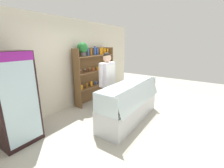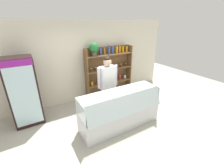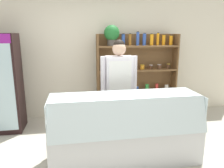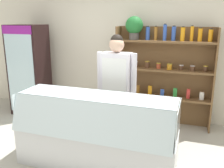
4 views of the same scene
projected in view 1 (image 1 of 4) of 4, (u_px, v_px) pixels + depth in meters
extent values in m
plane|color=#B7B2A3|center=(124.00, 122.00, 3.91)|extent=(12.00, 12.00, 0.00)
cube|color=silver|center=(69.00, 65.00, 4.62)|extent=(6.80, 0.10, 2.70)
cube|color=black|center=(14.00, 100.00, 2.89)|extent=(0.71, 0.56, 1.86)
cube|color=silver|center=(22.00, 103.00, 2.74)|extent=(0.63, 0.01, 1.66)
cube|color=#8C1E8C|center=(14.00, 57.00, 2.52)|extent=(0.67, 0.01, 0.16)
cylinder|color=red|center=(14.00, 134.00, 2.77)|extent=(0.06, 0.06, 0.20)
cylinder|color=orange|center=(25.00, 130.00, 2.93)|extent=(0.06, 0.06, 0.18)
cylinder|color=red|center=(34.00, 125.00, 3.09)|extent=(0.06, 0.06, 0.18)
cylinder|color=#9E6623|center=(8.00, 111.00, 2.63)|extent=(0.07, 0.07, 0.19)
cylinder|color=purple|center=(17.00, 109.00, 2.75)|extent=(0.06, 0.06, 0.16)
cylinder|color=#3356B2|center=(25.00, 106.00, 2.86)|extent=(0.06, 0.06, 0.16)
cylinder|color=red|center=(32.00, 104.00, 2.98)|extent=(0.07, 0.07, 0.14)
cylinder|color=#3356B2|center=(2.00, 84.00, 2.50)|extent=(0.07, 0.07, 0.20)
cylinder|color=red|center=(12.00, 83.00, 2.62)|extent=(0.05, 0.05, 0.18)
cylinder|color=orange|center=(21.00, 82.00, 2.74)|extent=(0.05, 0.05, 0.14)
cylinder|color=orange|center=(29.00, 79.00, 2.85)|extent=(0.05, 0.05, 0.19)
cube|color=brown|center=(93.00, 74.00, 5.30)|extent=(1.77, 0.02, 1.84)
cube|color=brown|center=(77.00, 80.00, 4.52)|extent=(0.03, 0.28, 1.84)
cube|color=brown|center=(110.00, 71.00, 5.92)|extent=(0.03, 0.28, 1.84)
cube|color=brown|center=(96.00, 85.00, 5.32)|extent=(1.71, 0.28, 0.04)
cube|color=brown|center=(95.00, 71.00, 5.18)|extent=(1.71, 0.28, 0.04)
cube|color=brown|center=(95.00, 56.00, 5.05)|extent=(1.71, 0.28, 0.04)
cylinder|color=#4C4742|center=(83.00, 54.00, 4.57)|extent=(0.18, 0.18, 0.12)
sphere|color=#206C2D|center=(83.00, 48.00, 4.52)|extent=(0.32, 0.32, 0.32)
cylinder|color=#3356B2|center=(88.00, 52.00, 4.77)|extent=(0.07, 0.07, 0.23)
cylinder|color=black|center=(88.00, 48.00, 4.72)|extent=(0.05, 0.05, 0.02)
cylinder|color=#9E6623|center=(91.00, 52.00, 4.88)|extent=(0.06, 0.06, 0.24)
cylinder|color=black|center=(91.00, 48.00, 4.84)|extent=(0.04, 0.04, 0.02)
cylinder|color=#3356B2|center=(95.00, 51.00, 4.99)|extent=(0.07, 0.07, 0.28)
cylinder|color=black|center=(94.00, 47.00, 4.96)|extent=(0.04, 0.04, 0.02)
cylinder|color=#3356B2|center=(97.00, 51.00, 5.13)|extent=(0.08, 0.08, 0.24)
cylinder|color=black|center=(97.00, 47.00, 5.09)|extent=(0.05, 0.05, 0.02)
cylinder|color=orange|center=(101.00, 51.00, 5.24)|extent=(0.07, 0.07, 0.23)
cylinder|color=black|center=(100.00, 48.00, 5.21)|extent=(0.05, 0.05, 0.02)
cylinder|color=orange|center=(103.00, 51.00, 5.37)|extent=(0.06, 0.06, 0.25)
cylinder|color=black|center=(103.00, 47.00, 5.33)|extent=(0.04, 0.04, 0.02)
cylinder|color=orange|center=(105.00, 51.00, 5.48)|extent=(0.07, 0.07, 0.22)
cylinder|color=black|center=(105.00, 48.00, 5.45)|extent=(0.05, 0.05, 0.02)
cylinder|color=orange|center=(107.00, 51.00, 5.62)|extent=(0.07, 0.07, 0.20)
cylinder|color=black|center=(108.00, 48.00, 5.58)|extent=(0.05, 0.05, 0.02)
cylinder|color=brown|center=(81.00, 72.00, 4.60)|extent=(0.07, 0.07, 0.10)
cylinder|color=silver|center=(80.00, 70.00, 4.58)|extent=(0.07, 0.07, 0.01)
cylinder|color=brown|center=(84.00, 71.00, 4.76)|extent=(0.07, 0.07, 0.10)
cylinder|color=silver|center=(85.00, 69.00, 4.74)|extent=(0.07, 0.07, 0.01)
cylinder|color=brown|center=(89.00, 70.00, 4.92)|extent=(0.08, 0.08, 0.11)
cylinder|color=gold|center=(89.00, 68.00, 4.90)|extent=(0.08, 0.08, 0.01)
cylinder|color=#BF4C2D|center=(93.00, 69.00, 5.10)|extent=(0.08, 0.08, 0.09)
cylinder|color=gold|center=(94.00, 68.00, 5.07)|extent=(0.08, 0.08, 0.01)
cylinder|color=orange|center=(98.00, 69.00, 5.24)|extent=(0.09, 0.09, 0.09)
cylinder|color=gold|center=(97.00, 67.00, 5.24)|extent=(0.09, 0.09, 0.01)
cylinder|color=brown|center=(100.00, 68.00, 5.42)|extent=(0.08, 0.08, 0.08)
cylinder|color=silver|center=(101.00, 67.00, 5.40)|extent=(0.08, 0.08, 0.01)
cylinder|color=brown|center=(104.00, 67.00, 5.56)|extent=(0.09, 0.09, 0.08)
cylinder|color=silver|center=(104.00, 66.00, 5.55)|extent=(0.09, 0.09, 0.01)
cylinder|color=brown|center=(107.00, 66.00, 5.75)|extent=(0.08, 0.08, 0.09)
cylinder|color=gold|center=(107.00, 65.00, 5.72)|extent=(0.08, 0.08, 0.01)
cube|color=orange|center=(82.00, 87.00, 4.73)|extent=(0.08, 0.04, 0.15)
cube|color=#9E6623|center=(87.00, 85.00, 4.92)|extent=(0.06, 0.04, 0.16)
cube|color=orange|center=(91.00, 84.00, 5.10)|extent=(0.07, 0.04, 0.17)
cube|color=#3356B2|center=(96.00, 83.00, 5.29)|extent=(0.07, 0.04, 0.13)
cube|color=#2D8C38|center=(100.00, 81.00, 5.47)|extent=(0.07, 0.04, 0.17)
cube|color=red|center=(104.00, 80.00, 5.66)|extent=(0.06, 0.04, 0.17)
cube|color=silver|center=(107.00, 79.00, 5.85)|extent=(0.08, 0.05, 0.14)
cube|color=silver|center=(129.00, 110.00, 3.96)|extent=(2.15, 0.66, 0.55)
cube|color=white|center=(129.00, 100.00, 3.88)|extent=(2.09, 0.60, 0.03)
cube|color=silver|center=(141.00, 94.00, 3.66)|extent=(2.11, 0.16, 0.47)
cube|color=silver|center=(128.00, 83.00, 3.80)|extent=(2.11, 0.50, 0.01)
cube|color=silver|center=(105.00, 106.00, 2.98)|extent=(0.01, 0.62, 0.45)
cube|color=silver|center=(145.00, 83.00, 4.68)|extent=(0.01, 0.62, 0.45)
cube|color=tan|center=(109.00, 108.00, 3.27)|extent=(0.17, 0.12, 0.05)
cube|color=white|center=(117.00, 110.00, 3.16)|extent=(0.05, 0.03, 0.02)
cube|color=tan|center=(119.00, 102.00, 3.59)|extent=(0.17, 0.14, 0.06)
cube|color=white|center=(126.00, 104.00, 3.48)|extent=(0.05, 0.03, 0.02)
cube|color=tan|center=(127.00, 98.00, 3.92)|extent=(0.17, 0.15, 0.05)
cube|color=white|center=(134.00, 99.00, 3.81)|extent=(0.05, 0.03, 0.02)
cube|color=tan|center=(134.00, 93.00, 4.24)|extent=(0.17, 0.12, 0.06)
cube|color=white|center=(140.00, 95.00, 4.13)|extent=(0.05, 0.03, 0.02)
cube|color=beige|center=(139.00, 90.00, 4.56)|extent=(0.16, 0.14, 0.05)
cube|color=white|center=(146.00, 91.00, 4.46)|extent=(0.05, 0.03, 0.02)
cylinder|color=#A35B4C|center=(114.00, 110.00, 3.09)|extent=(0.17, 0.15, 0.13)
cylinder|color=tan|center=(119.00, 107.00, 3.27)|extent=(0.21, 0.14, 0.12)
cylinder|color=white|center=(141.00, 91.00, 4.24)|extent=(0.07, 0.07, 0.19)
cylinder|color=white|center=(142.00, 90.00, 4.32)|extent=(0.07, 0.07, 0.21)
cylinder|color=#2D2D38|center=(105.00, 100.00, 4.29)|extent=(0.13, 0.13, 0.81)
cylinder|color=#2D2D38|center=(109.00, 98.00, 4.45)|extent=(0.13, 0.13, 0.81)
cube|color=white|center=(107.00, 74.00, 4.17)|extent=(0.45, 0.24, 0.67)
cube|color=white|center=(111.00, 87.00, 4.20)|extent=(0.38, 0.01, 1.25)
cylinder|color=white|center=(101.00, 75.00, 3.95)|extent=(0.09, 0.09, 0.60)
cylinder|color=white|center=(113.00, 72.00, 4.38)|extent=(0.09, 0.09, 0.60)
sphere|color=#D8AD8E|center=(107.00, 58.00, 4.05)|extent=(0.23, 0.23, 0.23)
sphere|color=black|center=(107.00, 56.00, 4.05)|extent=(0.19, 0.19, 0.19)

